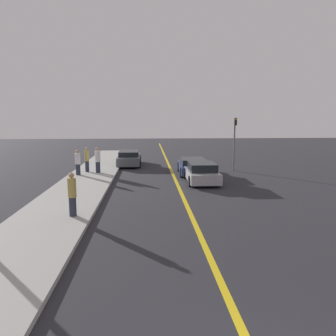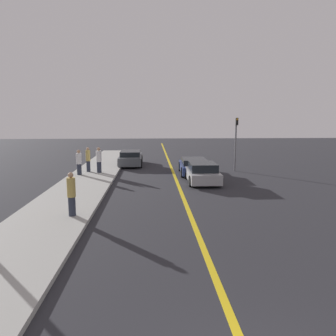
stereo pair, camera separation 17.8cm
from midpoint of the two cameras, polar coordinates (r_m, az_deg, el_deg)
name	(u,v)px [view 1 (the left image)]	position (r m, az deg, el deg)	size (l,w,h in m)	color
road_center_line	(175,180)	(21.56, 1.04, -2.02)	(0.20, 60.00, 0.01)	gold
sidewalk_left	(88,180)	(21.78, -13.99, -1.97)	(3.22, 35.88, 0.16)	#9E9E99
car_near_right_lane	(201,173)	(20.61, 5.60, -0.83)	(1.93, 4.05, 1.27)	#9E9EA3
car_ahead_center	(193,166)	(23.61, 4.09, 0.33)	(2.09, 4.32, 1.15)	navy
car_far_distant	(129,158)	(28.06, -6.95, 1.73)	(2.00, 4.69, 1.25)	#4C5156
pedestrian_near_curb	(72,194)	(13.57, -16.71, -4.41)	(0.33, 0.33, 1.76)	#282D3D
pedestrian_mid_group	(78,162)	(23.15, -15.65, 0.94)	(0.36, 0.36, 1.72)	#282D3D
pedestrian_far_standing	(98,160)	(23.70, -12.35, 1.35)	(0.38, 0.38, 1.81)	#282D3D
pedestrian_by_sign	(87,159)	(24.28, -14.15, 1.45)	(0.32, 0.32, 1.77)	#282D3D
traffic_light	(235,139)	(25.19, 11.31, 5.05)	(0.18, 0.40, 4.02)	slate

